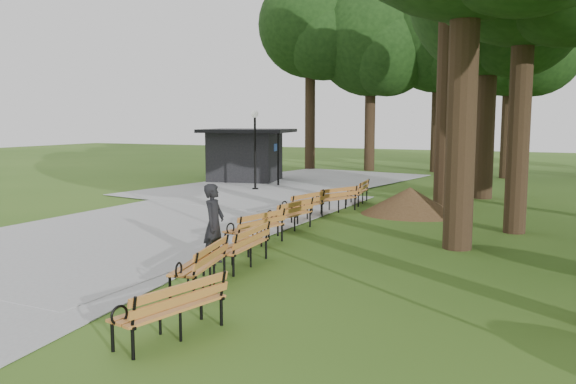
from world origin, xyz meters
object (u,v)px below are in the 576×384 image
at_px(bench_1, 199,265).
at_px(bench_2, 241,246).
at_px(bench_0, 170,308).
at_px(bench_5, 302,206).
at_px(lamp_post, 255,134).
at_px(dirt_mound, 410,201).
at_px(bench_6, 334,199).
at_px(bench_3, 255,228).
at_px(bench_7, 357,192).
at_px(person, 214,224).
at_px(kiosk, 245,155).
at_px(bench_4, 288,215).

height_order(bench_1, bench_2, same).
relative_size(bench_0, bench_5, 1.00).
distance_m(lamp_post, bench_1, 15.47).
bearing_deg(dirt_mound, bench_6, -169.87).
xyz_separation_m(bench_3, bench_7, (0.05, 8.14, 0.00)).
distance_m(bench_3, bench_6, 5.93).
height_order(person, bench_1, person).
relative_size(dirt_mound, bench_1, 1.43).
relative_size(bench_1, bench_2, 1.00).
bearing_deg(bench_3, bench_5, -160.43).
distance_m(bench_0, bench_7, 14.31).
height_order(bench_2, bench_3, same).
bearing_deg(bench_0, bench_2, -151.51).
distance_m(kiosk, bench_1, 19.26).
height_order(bench_3, bench_6, same).
distance_m(lamp_post, bench_2, 13.87).
bearing_deg(lamp_post, bench_2, -63.63).
bearing_deg(bench_1, bench_2, 170.33).
height_order(bench_6, bench_7, same).
bearing_deg(person, bench_5, -4.13).
bearing_deg(bench_2, lamp_post, -156.76).
bearing_deg(bench_0, kiosk, -140.74).
relative_size(person, bench_7, 0.92).
distance_m(bench_2, bench_3, 2.11).
xyz_separation_m(person, bench_7, (-0.02, 10.15, -0.44)).
height_order(person, bench_5, person).
distance_m(kiosk, dirt_mound, 12.41).
xyz_separation_m(person, lamp_post, (-5.44, 12.32, 1.63)).
height_order(person, lamp_post, lamp_post).
bearing_deg(bench_0, lamp_post, -142.79).
distance_m(person, bench_0, 4.43).
height_order(kiosk, bench_0, kiosk).
bearing_deg(bench_2, kiosk, -154.82).
bearing_deg(dirt_mound, bench_2, -101.64).
xyz_separation_m(kiosk, bench_0, (9.46, -19.62, -0.89)).
relative_size(dirt_mound, bench_6, 1.43).
distance_m(person, kiosk, 17.38).
bearing_deg(bench_4, bench_7, -171.37).
relative_size(lamp_post, bench_5, 1.86).
height_order(bench_0, bench_2, same).
xyz_separation_m(kiosk, bench_3, (7.65, -13.55, -0.89)).
xyz_separation_m(bench_1, bench_5, (-1.23, 7.74, 0.00)).
xyz_separation_m(person, bench_4, (-0.14, 4.19, -0.44)).
bearing_deg(bench_1, bench_4, 176.29).
height_order(bench_4, bench_5, same).
distance_m(kiosk, bench_4, 13.71).
height_order(bench_1, bench_4, same).
distance_m(person, bench_4, 4.21).
bearing_deg(bench_3, bench_0, 29.95).
relative_size(bench_2, bench_6, 1.00).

